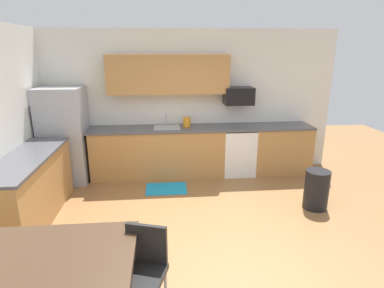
{
  "coord_description": "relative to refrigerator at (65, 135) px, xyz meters",
  "views": [
    {
      "loc": [
        -0.4,
        -3.45,
        2.34
      ],
      "look_at": [
        0.0,
        1.0,
        1.0
      ],
      "focal_mm": 29.76,
      "sensor_mm": 36.0,
      "label": 1
    }
  ],
  "objects": [
    {
      "name": "chair_near_table",
      "position": [
        1.56,
        -3.27,
        -0.35
      ],
      "size": [
        0.5,
        0.5,
        0.85
      ],
      "color": "black",
      "rests_on": "ground"
    },
    {
      "name": "kettle",
      "position": [
        2.21,
        0.13,
        0.16
      ],
      "size": [
        0.14,
        0.14,
        0.2
      ],
      "primitive_type": "cylinder",
      "color": "orange",
      "rests_on": "countertop_back"
    },
    {
      "name": "countertop_back",
      "position": [
        2.18,
        0.08,
        0.06
      ],
      "size": [
        4.8,
        0.64,
        0.04
      ],
      "primitive_type": "cube",
      "color": "#4C4C51",
      "rests_on": "cabinet_run_back"
    },
    {
      "name": "countertop_left",
      "position": [
        -0.12,
        -1.42,
        0.06
      ],
      "size": [
        0.64,
        2.0,
        0.04
      ],
      "primitive_type": "cube",
      "color": "#4C4C51",
      "rests_on": "cabinet_run_left"
    },
    {
      "name": "sink_faucet",
      "position": [
        1.83,
        0.26,
        0.18
      ],
      "size": [
        0.02,
        0.02,
        0.24
      ],
      "primitive_type": "cylinder",
      "color": "#B2B5BA",
      "rests_on": "countertop_back"
    },
    {
      "name": "trash_bin",
      "position": [
        4.05,
        -1.45,
        -0.56
      ],
      "size": [
        0.36,
        0.36,
        0.6
      ],
      "primitive_type": "cylinder",
      "color": "black",
      "rests_on": "ground"
    },
    {
      "name": "dining_table",
      "position": [
        0.81,
        -3.39,
        -0.16
      ],
      "size": [
        1.4,
        0.9,
        0.76
      ],
      "color": "#422D1E",
      "rests_on": "ground"
    },
    {
      "name": "cabinet_run_back",
      "position": [
        1.66,
        0.08,
        -0.41
      ],
      "size": [
        2.45,
        0.6,
        0.9
      ],
      "primitive_type": "cube",
      "color": "#AD7A42",
      "rests_on": "ground"
    },
    {
      "name": "sink_basin",
      "position": [
        1.83,
        0.08,
        0.02
      ],
      "size": [
        0.48,
        0.4,
        0.14
      ],
      "primitive_type": "cube",
      "color": "#A5A8AD",
      "rests_on": "countertop_back"
    },
    {
      "name": "oven_range",
      "position": [
        3.18,
        0.08,
        -0.4
      ],
      "size": [
        0.6,
        0.6,
        0.91
      ],
      "color": "white",
      "rests_on": "ground"
    },
    {
      "name": "refrigerator",
      "position": [
        0.0,
        0.0,
        0.0
      ],
      "size": [
        0.76,
        0.7,
        1.71
      ],
      "primitive_type": "cube",
      "color": "#9EA0A5",
      "rests_on": "ground"
    },
    {
      "name": "cabinet_run_left",
      "position": [
        -0.12,
        -1.42,
        -0.41
      ],
      "size": [
        0.6,
        2.0,
        0.9
      ],
      "primitive_type": "cube",
      "color": "#AD7A42",
      "rests_on": "ground"
    },
    {
      "name": "microwave",
      "position": [
        3.18,
        0.18,
        0.64
      ],
      "size": [
        0.54,
        0.36,
        0.32
      ],
      "primitive_type": "cube",
      "color": "black"
    },
    {
      "name": "wall_back",
      "position": [
        2.18,
        0.43,
        0.49
      ],
      "size": [
        5.8,
        0.1,
        2.7
      ],
      "primitive_type": "cube",
      "color": "silver",
      "rests_on": "ground"
    },
    {
      "name": "cabinet_run_back_right",
      "position": [
        4.03,
        0.08,
        -0.41
      ],
      "size": [
        1.1,
        0.6,
        0.9
      ],
      "primitive_type": "cube",
      "color": "#AD7A42",
      "rests_on": "ground"
    },
    {
      "name": "floor_mat",
      "position": [
        1.79,
        -0.57,
        -0.85
      ],
      "size": [
        0.7,
        0.5,
        0.01
      ],
      "primitive_type": "cube",
      "color": "#198CBF",
      "rests_on": "ground"
    },
    {
      "name": "ground_plane",
      "position": [
        2.18,
        -2.22,
        -0.86
      ],
      "size": [
        12.0,
        12.0,
        0.0
      ],
      "primitive_type": "plane",
      "color": "olive"
    },
    {
      "name": "upper_cabinets_back",
      "position": [
        1.88,
        0.21,
        1.04
      ],
      "size": [
        2.2,
        0.34,
        0.7
      ],
      "primitive_type": "cube",
      "color": "#AD7A42"
    }
  ]
}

